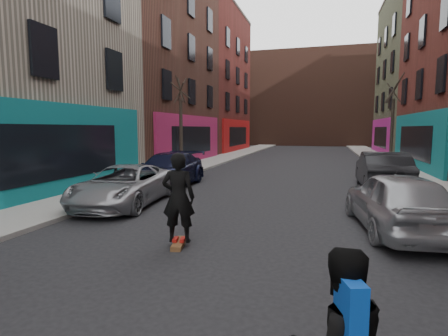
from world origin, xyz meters
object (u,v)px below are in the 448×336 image
Objects in this scene: tree_left_far at (181,114)px; skateboarder at (178,197)px; parked_left_end at (168,170)px; parked_right_far at (397,201)px; parked_left_far at (125,185)px; parked_right_end at (382,171)px; skateboard at (179,244)px; tree_right_far at (393,113)px.

skateboarder is at bearing -67.31° from tree_left_far.
parked_left_end is 1.14× the size of parked_right_far.
parked_left_end is 9.50m from parked_right_far.
parked_right_far is (8.17, -0.82, 0.10)m from parked_left_far.
parked_left_end is 9.11m from parked_right_end.
tree_left_far reaches higher than skateboard.
parked_left_end is at bearing -73.12° from tree_left_far.
tree_right_far is at bearing 56.63° from skateboard.
tree_right_far is 9.99m from parked_right_end.
parked_left_far is 10.39m from parked_right_end.
parked_left_end is at bearing -133.78° from tree_right_far.
skateboard is 0.41× the size of skateboarder.
skateboarder reaches higher than parked_left_end.
skateboarder is at bearing 0.00° from skateboard.
tree_right_far is 19.87m from skateboarder.
parked_left_end is (-10.80, -11.27, -2.79)m from tree_right_far.
parked_right_end is at bearing -101.28° from tree_right_far.
parked_right_far is 5.63× the size of skateboard.
skateboarder is (5.16, -12.35, -2.30)m from tree_left_far.
parked_right_far reaches higher than parked_left_end.
parked_right_end is at bearing -102.58° from parked_right_far.
tree_right_far reaches higher than skateboarder.
skateboard is (-7.24, -18.35, -3.48)m from tree_right_far.
parked_right_end is at bearing -132.84° from skateboarder.
parked_right_far is 2.30× the size of skateboarder.
parked_right_end reaches higher than parked_left_end.
tree_left_far reaches higher than parked_right_end.
parked_left_end is at bearing 104.88° from skateboard.
tree_left_far reaches higher than parked_left_end.
parked_right_end is at bearing 10.30° from parked_left_end.
tree_left_far is 14.22m from parked_right_far.
parked_right_far is at bearing -164.12° from skateboarder.
tree_right_far reaches higher than tree_left_far.
tree_left_far is 11.36m from parked_right_end.
parked_right_end reaches higher than parked_right_far.
skateboard is at bearing -64.65° from parked_left_end.
skateboarder reaches higher than parked_right_far.
tree_right_far is 8.50× the size of skateboard.
parked_right_far is at bearing 84.32° from parked_right_end.
tree_right_far reaches higher than parked_right_far.
tree_left_far reaches higher than parked_left_far.
parked_right_far is (9.93, -9.84, -2.61)m from tree_left_far.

